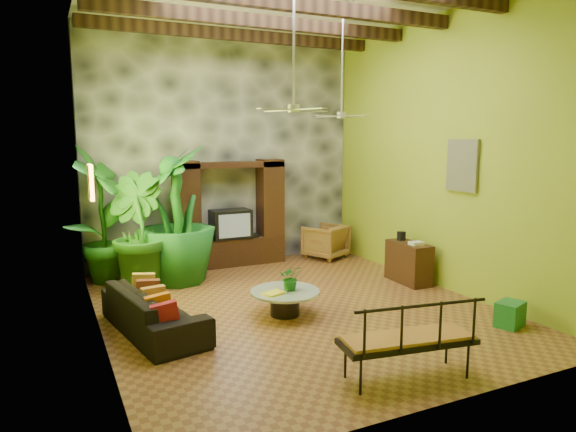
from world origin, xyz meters
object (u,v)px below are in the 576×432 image
iron_bench (412,337)px  side_console (409,263)px  wicker_armchair (325,241)px  entertainment_center (230,222)px  tall_plant_b (136,231)px  tall_plant_a (102,215)px  tall_plant_c (176,215)px  ceiling_fan_back (342,104)px  ceiling_fan_front (294,95)px  sofa (154,310)px  green_bin (510,314)px  coffee_table (285,299)px

iron_bench → side_console: bearing=60.7°
wicker_armchair → entertainment_center: bearing=-33.7°
tall_plant_b → side_console: size_ratio=2.22×
tall_plant_a → tall_plant_c: (1.28, -0.53, -0.01)m
ceiling_fan_back → wicker_armchair: bearing=69.5°
ceiling_fan_front → wicker_armchair: size_ratio=2.18×
sofa → tall_plant_a: size_ratio=0.83×
entertainment_center → ceiling_fan_front: bearing=-93.2°
sofa → green_bin: size_ratio=5.14×
entertainment_center → side_console: bearing=-46.3°
tall_plant_a → side_console: size_ratio=2.72×
tall_plant_b → green_bin: tall_plant_b is taller
side_console → green_bin: side_console is taller
ceiling_fan_front → green_bin: size_ratio=4.36×
sofa → tall_plant_a: (-0.35, 2.95, 1.00)m
entertainment_center → tall_plant_a: size_ratio=0.91×
tall_plant_a → tall_plant_c: size_ratio=1.01×
ceiling_fan_back → iron_bench: bearing=-110.4°
green_bin → wicker_armchair: bearing=93.5°
ceiling_fan_front → side_console: 4.22m
entertainment_center → ceiling_fan_back: 3.50m
sofa → side_console: size_ratio=2.25×
ceiling_fan_front → tall_plant_a: (-2.45, 3.23, -2.08)m
entertainment_center → sofa: (-2.30, -3.26, -0.65)m
sofa → wicker_armchair: wicker_armchair is taller
tall_plant_c → entertainment_center: bearing=31.1°
tall_plant_c → iron_bench: bearing=-74.6°
wicker_armchair → tall_plant_b: size_ratio=0.40×
sofa → tall_plant_c: size_ratio=0.83×
wicker_armchair → tall_plant_b: tall_plant_b is taller
ceiling_fan_front → green_bin: bearing=-33.2°
sofa → iron_bench: 3.67m
coffee_table → iron_bench: iron_bench is taller
tall_plant_b → green_bin: bearing=-43.1°
sofa → side_console: 4.97m
tall_plant_a → side_console: bearing=-25.0°
tall_plant_b → tall_plant_c: tall_plant_c is taller
coffee_table → entertainment_center: bearing=85.1°
coffee_table → green_bin: bearing=-33.8°
tall_plant_b → iron_bench: 5.60m
ceiling_fan_back → coffee_table: (-1.90, -1.49, -3.15)m
ceiling_fan_front → tall_plant_c: size_ratio=0.71×
iron_bench → green_bin: iron_bench is taller
entertainment_center → ceiling_fan_back: ceiling_fan_back is taller
green_bin → ceiling_fan_back: bearing=105.1°
sofa → iron_bench: bearing=-149.9°
side_console → entertainment_center: bearing=135.5°
tall_plant_c → green_bin: bearing=-49.1°
ceiling_fan_front → iron_bench: bearing=-84.0°
tall_plant_b → sofa: bearing=-93.7°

